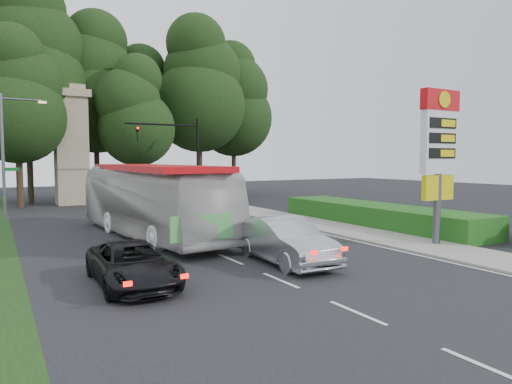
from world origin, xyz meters
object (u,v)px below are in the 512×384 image
sedan_silver (285,241)px  transit_bus (152,201)px  traffic_signal_mast (183,149)px  suv_charcoal (133,264)px  monument (71,144)px  streetlight_signs (6,150)px  gas_station_pylon (439,145)px

sedan_silver → transit_bus: bearing=110.1°
traffic_signal_mast → suv_charcoal: bearing=-114.4°
transit_bus → monument: bearing=87.2°
transit_bus → streetlight_signs: bearing=111.9°
gas_station_pylon → suv_charcoal: bearing=178.4°
transit_bus → suv_charcoal: size_ratio=2.73×
gas_station_pylon → monument: size_ratio=0.68×
monument → transit_bus: (0.99, -19.40, -3.33)m
sedan_silver → suv_charcoal: (-5.65, -0.16, -0.19)m
traffic_signal_mast → sedan_silver: 22.21m
sedan_silver → suv_charcoal: 5.65m
gas_station_pylon → traffic_signal_mast: (-3.52, 22.00, 0.22)m
traffic_signal_mast → transit_bus: size_ratio=0.56×
monument → suv_charcoal: 28.08m
streetlight_signs → monument: 9.44m
sedan_silver → gas_station_pylon: bearing=-1.1°
traffic_signal_mast → monument: size_ratio=0.72×
streetlight_signs → suv_charcoal: size_ratio=1.71×
gas_station_pylon → monument: bearing=111.8°
traffic_signal_mast → monument: bearing=142.0°
transit_bus → sedan_silver: bearing=-78.5°
gas_station_pylon → sedan_silver: gas_station_pylon is taller
monument → sedan_silver: (3.50, -27.48, -4.26)m
monument → sedan_silver: monument is taller
gas_station_pylon → traffic_signal_mast: traffic_signal_mast is taller
transit_bus → suv_charcoal: bearing=-116.6°
traffic_signal_mast → streetlight_signs: (-12.67, -1.99, -0.23)m
gas_station_pylon → transit_bus: (-10.21, 8.60, -2.67)m
monument → sedan_silver: bearing=-82.7°
sedan_silver → suv_charcoal: size_ratio=1.09×
streetlight_signs → suv_charcoal: bearing=-81.8°
gas_station_pylon → suv_charcoal: (-13.34, 0.37, -3.80)m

